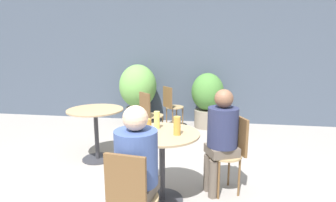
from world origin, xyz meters
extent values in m
cube|color=#3D4756|center=(0.00, 3.34, 1.50)|extent=(10.00, 0.06, 3.00)
cylinder|color=#2D2D33|center=(0.19, 0.11, 0.01)|extent=(0.44, 0.44, 0.01)
cylinder|color=#2D2D33|center=(0.19, 0.11, 0.37)|extent=(0.06, 0.06, 0.71)
cylinder|color=#997F5B|center=(0.19, 0.11, 0.74)|extent=(0.77, 0.77, 0.02)
cylinder|color=#2D2D33|center=(-0.93, 1.03, 0.01)|extent=(0.44, 0.44, 0.01)
cylinder|color=#2D2D33|center=(-0.93, 1.03, 0.37)|extent=(0.06, 0.06, 0.71)
cylinder|color=#997F5B|center=(-0.93, 1.03, 0.74)|extent=(0.78, 0.78, 0.02)
cylinder|color=#997F56|center=(0.10, -0.59, 0.44)|extent=(0.37, 0.37, 0.02)
cube|color=brown|center=(0.08, -0.75, 0.65)|extent=(0.31, 0.07, 0.41)
cylinder|color=#997F56|center=(0.84, 0.39, 0.44)|extent=(0.37, 0.37, 0.02)
cylinder|color=brown|center=(1.00, 0.32, 0.21)|extent=(0.02, 0.02, 0.43)
cylinder|color=brown|center=(0.90, 0.54, 0.21)|extent=(0.02, 0.02, 0.43)
cylinder|color=brown|center=(0.77, 0.23, 0.21)|extent=(0.02, 0.02, 0.43)
cylinder|color=brown|center=(0.68, 0.45, 0.21)|extent=(0.02, 0.02, 0.43)
cube|color=brown|center=(0.99, 0.45, 0.65)|extent=(0.15, 0.30, 0.41)
cylinder|color=#997F56|center=(-0.31, 1.99, 0.44)|extent=(0.37, 0.37, 0.02)
cylinder|color=brown|center=(-0.47, 1.99, 0.21)|extent=(0.02, 0.02, 0.43)
cylinder|color=brown|center=(-0.31, 1.82, 0.21)|extent=(0.02, 0.02, 0.43)
cylinder|color=brown|center=(-0.30, 2.16, 0.21)|extent=(0.02, 0.02, 0.43)
cylinder|color=brown|center=(-0.14, 1.99, 0.21)|extent=(0.02, 0.02, 0.43)
cube|color=brown|center=(-0.42, 1.87, 0.65)|extent=(0.24, 0.24, 0.41)
cylinder|color=#997F56|center=(-0.02, 2.74, 0.44)|extent=(0.37, 0.37, 0.02)
cylinder|color=brown|center=(-0.19, 2.76, 0.21)|extent=(0.02, 0.02, 0.43)
cylinder|color=brown|center=(-0.04, 2.58, 0.21)|extent=(0.02, 0.02, 0.43)
cylinder|color=brown|center=(0.00, 2.91, 0.21)|extent=(0.02, 0.02, 0.43)
cylinder|color=brown|center=(0.15, 2.73, 0.21)|extent=(0.02, 0.02, 0.43)
cube|color=brown|center=(-0.15, 2.64, 0.65)|extent=(0.22, 0.26, 0.41)
cube|color=brown|center=(0.10, -0.55, 0.50)|extent=(0.32, 0.35, 0.10)
cylinder|color=#384C84|center=(0.10, -0.55, 0.76)|extent=(0.33, 0.33, 0.43)
sphere|color=#DBAD89|center=(0.10, -0.55, 1.07)|extent=(0.19, 0.19, 0.19)
cylinder|color=brown|center=(0.66, 0.39, 0.21)|extent=(0.10, 0.10, 0.43)
cylinder|color=brown|center=(0.72, 0.26, 0.21)|extent=(0.10, 0.10, 0.43)
cube|color=brown|center=(0.80, 0.37, 0.50)|extent=(0.39, 0.38, 0.10)
cylinder|color=#232847|center=(0.80, 0.37, 0.76)|extent=(0.33, 0.33, 0.42)
sphere|color=brown|center=(0.80, 0.37, 1.07)|extent=(0.20, 0.20, 0.20)
cylinder|color=#B28433|center=(0.34, 0.07, 0.84)|extent=(0.07, 0.07, 0.18)
cylinder|color=#DBC65B|center=(0.11, 0.26, 0.84)|extent=(0.06, 0.06, 0.19)
cylinder|color=#B28433|center=(0.07, 0.00, 0.83)|extent=(0.07, 0.07, 0.17)
cylinder|color=#47423D|center=(-0.82, 2.90, 0.19)|extent=(0.52, 0.52, 0.38)
ellipsoid|color=#609947|center=(-0.82, 2.90, 0.83)|extent=(0.78, 0.78, 0.90)
cylinder|color=slate|center=(0.63, 2.92, 0.18)|extent=(0.51, 0.51, 0.36)
ellipsoid|color=#427533|center=(0.63, 2.92, 0.74)|extent=(0.65, 0.65, 0.76)
camera|label=1|loc=(0.63, -2.38, 1.57)|focal=28.00mm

